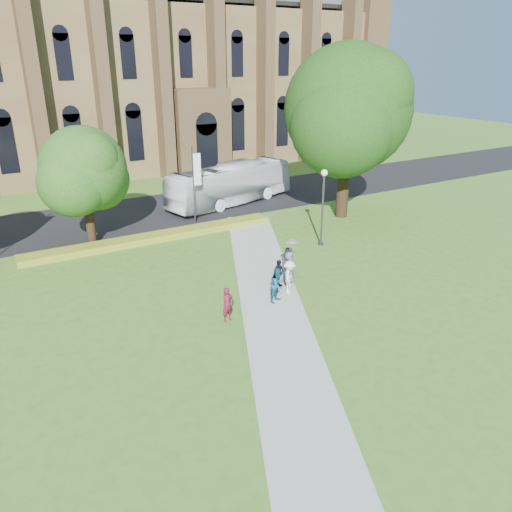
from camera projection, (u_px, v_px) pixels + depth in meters
ground at (281, 309)px, 25.57m from camera, size 160.00×160.00×0.00m
road at (150, 212)px, 41.56m from camera, size 160.00×10.00×0.02m
footpath at (271, 301)px, 26.36m from camera, size 15.58×28.54×0.04m
flower_hedge at (155, 237)px, 35.10m from camera, size 18.00×1.40×0.45m
cathedral at (167, 48)px, 57.21m from camera, size 52.60×18.25×28.00m
streetlamp at (323, 198)px, 33.07m from camera, size 0.44×0.44×5.24m
large_tree at (348, 109)px, 37.37m from camera, size 9.60×9.60×13.20m
street_tree_1 at (83, 170)px, 32.39m from camera, size 5.60×5.60×8.05m
banner_pole_0 at (195, 180)px, 37.46m from camera, size 0.70×0.10×6.00m
tour_coach at (231, 184)px, 43.29m from camera, size 12.76×5.92×3.46m
pedestrian_0 at (228, 305)px, 24.09m from camera, size 0.73×0.58×1.75m
pedestrian_1 at (278, 285)px, 26.00m from camera, size 1.11×1.00×1.87m
pedestrian_2 at (289, 277)px, 26.98m from camera, size 1.27×1.37×1.85m
pedestrian_3 at (278, 273)px, 27.72m from camera, size 1.02×0.76×1.61m
pedestrian_4 at (289, 268)px, 28.14m from camera, size 1.06×0.86×1.88m
pedestrian_5 at (288, 261)px, 29.30m from camera, size 1.26×1.60×1.70m
parasol at (291, 246)px, 27.85m from camera, size 0.91×0.91×0.61m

